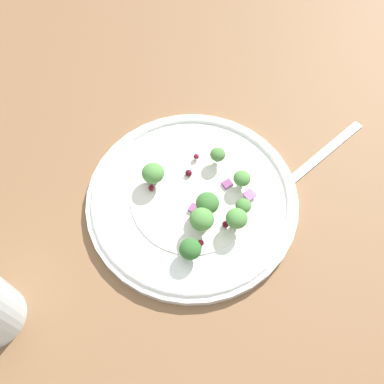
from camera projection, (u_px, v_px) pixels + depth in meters
The scene contains 22 objects.
ground_plane at pixel (203, 192), 59.58cm from camera, with size 180.00×180.00×2.00cm, color brown.
plate at pixel (192, 199), 56.99cm from camera, with size 27.81×27.81×1.70cm.
dressing_pool at pixel (192, 197), 56.60cm from camera, with size 16.13×16.13×0.20cm, color white.
broccoli_floret_0 at pixel (190, 249), 51.34cm from camera, with size 2.67×2.67×2.70cm.
broccoli_floret_1 at pixel (243, 206), 54.38cm from camera, with size 2.02×2.02×2.04cm.
broccoli_floret_2 at pixel (218, 155), 57.58cm from camera, with size 2.05×2.05×2.07cm.
broccoli_floret_3 at pixel (204, 220), 52.31cm from camera, with size 3.00×3.00×3.04cm.
broccoli_floret_4 at pixel (153, 175), 55.73cm from camera, with size 2.93×2.93×2.97cm.
broccoli_floret_5 at pixel (207, 203), 53.52cm from camera, with size 2.92×2.92×2.96cm.
broccoli_floret_6 at pixel (236, 219), 52.55cm from camera, with size 2.69×2.69×2.73cm.
broccoli_floret_7 at pixel (242, 180), 55.72cm from camera, with size 2.24×2.24×2.27cm.
cranberry_0 at pixel (188, 173), 57.87cm from camera, with size 0.91×0.91×0.91cm, color #4C0A14.
cranberry_1 at pixel (151, 188), 56.62cm from camera, with size 0.77×0.77×0.77cm, color maroon.
cranberry_2 at pixel (238, 221), 54.33cm from camera, with size 0.93×0.93×0.93cm, color maroon.
cranberry_3 at pixel (196, 156), 58.86cm from camera, with size 0.75×0.75×0.75cm, color maroon.
cranberry_4 at pixel (197, 243), 52.88cm from camera, with size 0.80×0.80×0.80cm, color maroon.
cranberry_5 at pixel (225, 224), 54.12cm from camera, with size 0.86×0.86×0.86cm, color #4C0A14.
onion_bit_0 at pixel (249, 195), 56.13cm from camera, with size 1.33×1.29×0.37cm, color #A35B93.
onion_bit_1 at pixel (152, 179), 57.30cm from camera, with size 1.30×0.85×0.44cm, color #843D75.
onion_bit_2 at pixel (194, 208), 55.38cm from camera, with size 1.20×1.15×0.35cm, color #934C84.
onion_bit_3 at pixel (227, 185), 57.19cm from camera, with size 1.23×1.07×0.52cm, color #843D75.
fork at pixel (311, 163), 60.43cm from camera, with size 14.59×14.25×0.50cm.
Camera 1 is at (0.02, -28.94, 51.11)cm, focal length 40.53 mm.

